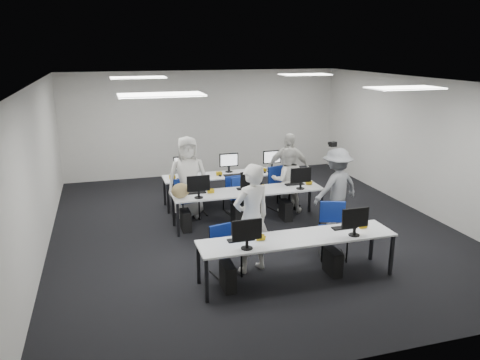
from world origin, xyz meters
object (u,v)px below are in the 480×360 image
object	(u,v)px
desk_mid	(249,193)
chair_0	(225,260)
chair_1	(333,240)
chair_7	(289,195)
student_2	(188,177)
chair_2	(187,207)
chair_5	(196,203)
chair_4	(281,196)
student_1	(287,180)
desk_front	(297,240)
chair_6	(235,200)
chair_3	(237,203)
student_0	(251,218)
photographer	(336,187)
student_3	(288,169)

from	to	relation	value
desk_mid	chair_0	distance (m)	2.41
chair_1	chair_7	world-z (taller)	chair_1
desk_mid	student_2	bearing A→B (deg)	145.77
chair_2	chair_5	distance (m)	0.33
chair_4	desk_mid	bearing A→B (deg)	-160.47
desk_mid	student_1	size ratio (longest dim) A/B	2.15
desk_front	chair_0	bearing A→B (deg)	155.85
chair_5	student_1	distance (m)	2.12
chair_6	chair_7	distance (m)	1.35
chair_6	chair_3	bearing A→B (deg)	-106.57
chair_5	desk_mid	bearing A→B (deg)	-44.89
chair_6	student_0	distance (m)	2.99
desk_mid	student_0	world-z (taller)	student_0
chair_4	student_0	size ratio (longest dim) A/B	0.53
chair_7	photographer	size ratio (longest dim) A/B	0.49
chair_4	chair_5	world-z (taller)	chair_4
chair_3	chair_4	xyz separation A→B (m)	(1.09, 0.05, 0.04)
chair_0	chair_4	bearing A→B (deg)	39.93
chair_1	chair_7	xyz separation A→B (m)	(0.32, 2.84, -0.05)
desk_front	chair_0	distance (m)	1.24
chair_5	chair_6	xyz separation A→B (m)	(0.89, -0.08, 0.00)
chair_1	photographer	distance (m)	1.66
chair_0	chair_4	size ratio (longest dim) A/B	0.84
chair_0	student_3	size ratio (longest dim) A/B	0.48
desk_mid	photographer	world-z (taller)	photographer
student_1	chair_4	bearing A→B (deg)	-57.58
chair_1	chair_2	xyz separation A→B (m)	(-2.17, 2.64, -0.03)
chair_6	photographer	size ratio (longest dim) A/B	0.53
student_1	desk_front	bearing A→B (deg)	85.78
chair_6	chair_4	bearing A→B (deg)	-17.57
student_3	chair_6	bearing A→B (deg)	-158.21
chair_1	chair_5	xyz separation A→B (m)	(-1.92, 2.85, -0.03)
student_3	chair_1	bearing A→B (deg)	-80.71
chair_1	chair_3	bearing A→B (deg)	130.69
chair_1	chair_6	world-z (taller)	chair_1
chair_3	student_2	distance (m)	1.25
chair_2	chair_6	distance (m)	1.15
chair_5	chair_7	world-z (taller)	chair_5
chair_7	chair_1	bearing A→B (deg)	-109.06
desk_front	photographer	xyz separation A→B (m)	(1.72, 2.00, 0.15)
chair_0	chair_6	bearing A→B (deg)	57.49
chair_7	desk_front	bearing A→B (deg)	-122.93
student_3	chair_0	bearing A→B (deg)	-112.04
desk_mid	chair_2	size ratio (longest dim) A/B	3.68
photographer	chair_7	bearing A→B (deg)	-87.38
chair_1	chair_6	distance (m)	2.95
chair_0	chair_4	xyz separation A→B (m)	(2.07, 2.79, 0.05)
desk_mid	student_0	distance (m)	2.19
chair_0	student_3	bearing A→B (deg)	39.14
chair_7	student_2	size ratio (longest dim) A/B	0.45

